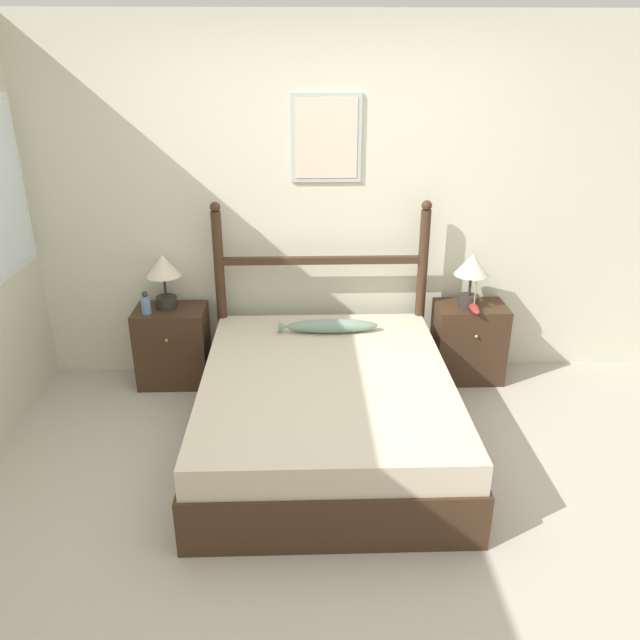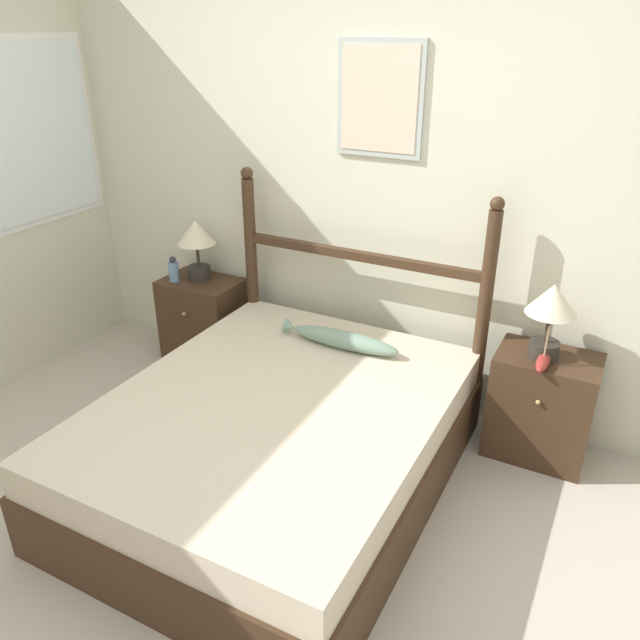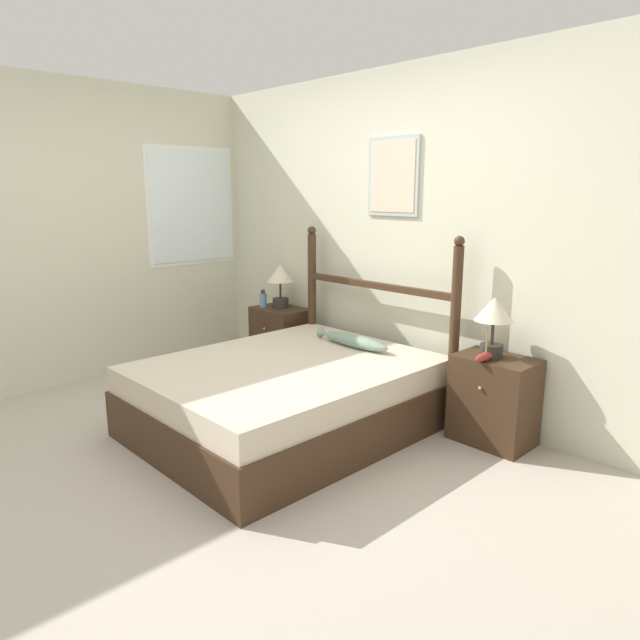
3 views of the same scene
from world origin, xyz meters
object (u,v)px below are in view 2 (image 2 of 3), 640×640
Objects in this scene: nightstand_left at (204,321)px; nightstand_right at (541,406)px; fish_pillow at (341,339)px; model_boat at (543,360)px; table_lamp_left at (196,239)px; table_lamp_right at (551,308)px; bed at (277,442)px; bottle at (174,270)px.

nightstand_right is at bearing 0.00° from nightstand_left.
fish_pillow is at bearing -167.23° from nightstand_right.
model_boat is (2.18, -0.11, 0.32)m from nightstand_left.
nightstand_left is 2.54× the size of model_boat.
table_lamp_left is at bearing 167.20° from fish_pillow.
model_boat is (0.02, -0.09, -0.24)m from table_lamp_right.
nightstand_left is at bearing 141.93° from bed.
table_lamp_right is at bearing -1.17° from table_lamp_left.
bed is 1.37m from model_boat.
fish_pillow reaches higher than bed.
model_boat is at bearing -0.73° from bottle.
nightstand_right is at bearing 81.47° from model_boat.
nightstand_left is 1.48× the size of table_lamp_right.
table_lamp_left is 0.26m from bottle.
nightstand_left is 0.40m from bottle.
table_lamp_right is 1.09m from fish_pillow.
fish_pillow reaches higher than nightstand_right.
table_lamp_right reaches higher than bottle.
table_lamp_left is (-0.02, 0.03, 0.57)m from nightstand_left.
nightstand_right is 3.46× the size of bottle.
bottle is (-0.12, -0.11, -0.20)m from table_lamp_left.
bed is 1.49m from table_lamp_right.
table_lamp_right reaches higher than nightstand_left.
model_boat is at bearing 6.99° from fish_pillow.
nightstand_left is at bearing 30.02° from bottle.
table_lamp_left is at bearing 128.97° from nightstand_left.
table_lamp_left is at bearing 41.77° from bottle.
fish_pillow is at bearing -12.80° from table_lamp_left.
table_lamp_right is at bearing 99.85° from model_boat.
table_lamp_right is (2.18, -0.04, 0.00)m from table_lamp_left.
table_lamp_left reaches higher than bed.
fish_pillow is (0.05, 0.62, 0.30)m from bed.
bottle is (-2.31, -0.06, -0.20)m from table_lamp_right.
nightstand_right is 1.48× the size of table_lamp_left.
table_lamp_left is 2.22m from model_boat.
fish_pillow is at bearing -167.83° from table_lamp_right.
table_lamp_right is 0.57× the size of fish_pillow.
nightstand_left is 1.48× the size of table_lamp_left.
table_lamp_right is (2.16, -0.02, 0.57)m from nightstand_left.
bed is 1.55m from table_lamp_left.
model_boat is 0.33× the size of fish_pillow.
nightstand_right is 0.34m from model_boat.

